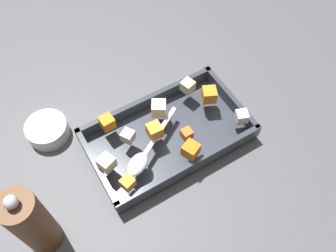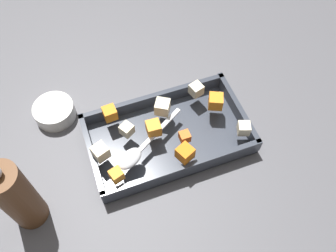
{
  "view_description": "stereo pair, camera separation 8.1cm",
  "coord_description": "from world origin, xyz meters",
  "px_view_note": "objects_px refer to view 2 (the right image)",
  "views": [
    {
      "loc": [
        -0.2,
        -0.38,
        0.75
      ],
      "look_at": [
        0.02,
        -0.0,
        0.06
      ],
      "focal_mm": 38.82,
      "sensor_mm": 36.0,
      "label": 1
    },
    {
      "loc": [
        -0.13,
        -0.41,
        0.75
      ],
      "look_at": [
        0.02,
        -0.0,
        0.06
      ],
      "focal_mm": 38.82,
      "sensor_mm": 36.0,
      "label": 2
    }
  ],
  "objects_px": {
    "baking_dish": "(168,136)",
    "pepper_mill": "(17,197)",
    "serving_spoon": "(134,154)",
    "small_prep_bowl": "(55,112)"
  },
  "relations": [
    {
      "from": "baking_dish",
      "to": "pepper_mill",
      "type": "relative_size",
      "value": 1.72
    },
    {
      "from": "baking_dish",
      "to": "small_prep_bowl",
      "type": "bearing_deg",
      "value": 146.01
    },
    {
      "from": "pepper_mill",
      "to": "baking_dish",
      "type": "bearing_deg",
      "value": 12.23
    },
    {
      "from": "pepper_mill",
      "to": "small_prep_bowl",
      "type": "relative_size",
      "value": 2.2
    },
    {
      "from": "serving_spoon",
      "to": "pepper_mill",
      "type": "relative_size",
      "value": 0.86
    },
    {
      "from": "baking_dish",
      "to": "pepper_mill",
      "type": "distance_m",
      "value": 0.35
    },
    {
      "from": "serving_spoon",
      "to": "small_prep_bowl",
      "type": "height_order",
      "value": "serving_spoon"
    },
    {
      "from": "serving_spoon",
      "to": "small_prep_bowl",
      "type": "relative_size",
      "value": 1.88
    },
    {
      "from": "serving_spoon",
      "to": "pepper_mill",
      "type": "bearing_deg",
      "value": 156.09
    },
    {
      "from": "serving_spoon",
      "to": "pepper_mill",
      "type": "distance_m",
      "value": 0.24
    }
  ]
}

